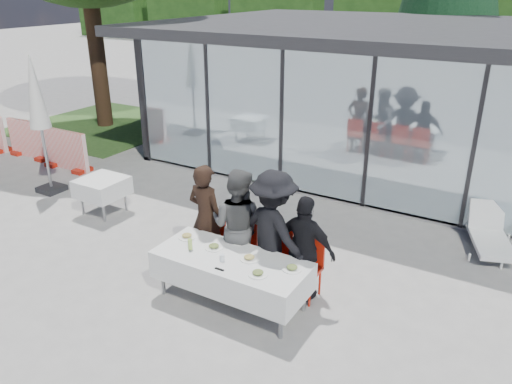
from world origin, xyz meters
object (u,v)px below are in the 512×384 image
(diner_chair_d, at_px, (307,263))
(plate_b, at_px, (214,247))
(diner_chair_b, at_px, (242,244))
(folded_eyeglasses, at_px, (219,269))
(spare_table_left, at_px, (102,187))
(plate_a, at_px, (187,236))
(diner_chair_a, at_px, (211,235))
(plate_c, at_px, (249,258))
(market_umbrella, at_px, (37,103))
(diner_b, at_px, (238,225))
(diner_a, at_px, (206,218))
(plate_extra, at_px, (258,273))
(diner_c, at_px, (273,232))
(juice_bottle, at_px, (190,244))
(lounger, at_px, (489,233))
(plate_d, at_px, (292,268))
(diner_chair_c, at_px, (277,254))
(diner_d, at_px, (305,249))
(dining_table, at_px, (231,270))

(diner_chair_d, xyz_separation_m, plate_b, (-1.21, -0.65, 0.24))
(diner_chair_b, relative_size, folded_eyeglasses, 6.96)
(spare_table_left, bearing_deg, plate_a, -20.42)
(diner_chair_a, relative_size, plate_c, 3.66)
(market_umbrella, bearing_deg, diner_chair_d, -6.34)
(diner_b, distance_m, plate_c, 0.78)
(diner_a, bearing_deg, plate_extra, 154.22)
(diner_c, relative_size, plate_a, 7.21)
(diner_chair_a, height_order, market_umbrella, market_umbrella)
(plate_a, bearing_deg, juice_bottle, -44.43)
(diner_chair_b, height_order, plate_a, diner_chair_b)
(juice_bottle, bearing_deg, plate_c, 11.97)
(diner_c, relative_size, market_umbrella, 0.64)
(diner_a, height_order, plate_a, diner_a)
(diner_a, height_order, lounger, diner_a)
(plate_a, xyz_separation_m, plate_d, (1.80, -0.01, 0.00))
(plate_d, bearing_deg, plate_extra, -133.64)
(diner_a, distance_m, diner_chair_c, 1.28)
(plate_d, xyz_separation_m, juice_bottle, (-1.54, -0.25, 0.06))
(plate_c, distance_m, spare_table_left, 4.36)
(diner_c, distance_m, diner_chair_d, 0.67)
(juice_bottle, relative_size, lounger, 0.11)
(diner_c, xyz_separation_m, plate_extra, (0.22, -0.84, -0.18))
(diner_chair_d, xyz_separation_m, folded_eyeglasses, (-0.81, -1.10, 0.22))
(diner_chair_a, distance_m, diner_chair_d, 1.74)
(diner_chair_c, relative_size, folded_eyeglasses, 6.96)
(juice_bottle, relative_size, spare_table_left, 0.19)
(diner_d, height_order, plate_b, diner_d)
(diner_a, distance_m, plate_b, 0.76)
(diner_a, xyz_separation_m, spare_table_left, (-3.05, 0.65, -0.34))
(spare_table_left, bearing_deg, dining_table, -18.14)
(diner_c, bearing_deg, juice_bottle, 55.09)
(diner_b, xyz_separation_m, diner_chair_b, (0.00, 0.11, -0.38))
(diner_c, xyz_separation_m, plate_c, (-0.08, -0.55, -0.18))
(juice_bottle, bearing_deg, diner_b, 64.16)
(plate_a, distance_m, plate_d, 1.80)
(diner_chair_a, xyz_separation_m, folded_eyeglasses, (0.93, -1.10, 0.22))
(plate_extra, distance_m, juice_bottle, 1.21)
(spare_table_left, bearing_deg, plate_extra, -18.29)
(dining_table, relative_size, diner_chair_d, 2.32)
(diner_chair_b, xyz_separation_m, diner_chair_d, (1.13, 0.00, 0.00))
(plate_d, height_order, lounger, plate_d)
(plate_b, bearing_deg, diner_b, 81.46)
(dining_table, relative_size, diner_chair_a, 2.32)
(diner_chair_c, bearing_deg, diner_chair_d, 0.00)
(plate_extra, height_order, spare_table_left, plate_extra)
(plate_d, xyz_separation_m, folded_eyeglasses, (-0.85, -0.50, -0.02))
(diner_chair_b, xyz_separation_m, plate_a, (-0.63, -0.59, 0.24))
(plate_d, height_order, folded_eyeglasses, plate_d)
(folded_eyeglasses, bearing_deg, diner_chair_b, 106.56)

